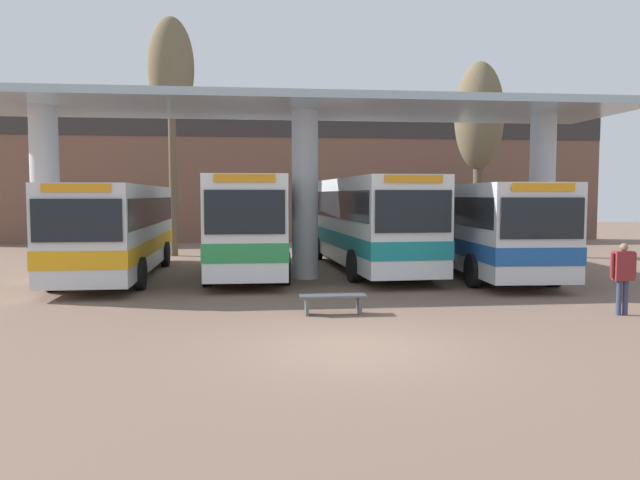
# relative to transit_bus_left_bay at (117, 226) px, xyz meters

# --- Properties ---
(ground_plane) EXTENTS (100.00, 100.00, 0.00)m
(ground_plane) POSITION_rel_transit_bus_left_bay_xyz_m (6.34, -10.81, -1.74)
(ground_plane) COLOR #755B4C
(townhouse_backdrop) EXTENTS (40.00, 0.58, 8.15)m
(townhouse_backdrop) POSITION_rel_transit_bus_left_bay_xyz_m (6.34, 15.30, 3.01)
(townhouse_backdrop) COLOR brown
(townhouse_backdrop) RESTS_ON ground_plane
(station_canopy) EXTENTS (21.61, 5.58, 5.83)m
(station_canopy) POSITION_rel_transit_bus_left_bay_xyz_m (6.34, -1.17, 3.07)
(station_canopy) COLOR silver
(station_canopy) RESTS_ON ground_plane
(transit_bus_left_bay) EXTENTS (2.82, 10.53, 3.12)m
(transit_bus_left_bay) POSITION_rel_transit_bus_left_bay_xyz_m (0.00, 0.00, 0.00)
(transit_bus_left_bay) COLOR silver
(transit_bus_left_bay) RESTS_ON ground_plane
(transit_bus_center_bay) EXTENTS (2.77, 10.24, 3.40)m
(transit_bus_center_bay) POSITION_rel_transit_bus_left_bay_xyz_m (4.42, 0.45, 0.15)
(transit_bus_center_bay) COLOR white
(transit_bus_center_bay) RESTS_ON ground_plane
(transit_bus_right_bay) EXTENTS (3.12, 12.39, 3.39)m
(transit_bus_right_bay) POSITION_rel_transit_bus_left_bay_xyz_m (8.84, 1.54, 0.15)
(transit_bus_right_bay) COLOR white
(transit_bus_right_bay) RESTS_ON ground_plane
(transit_bus_far_right_bay) EXTENTS (3.13, 10.42, 3.15)m
(transit_bus_far_right_bay) POSITION_rel_transit_bus_left_bay_xyz_m (12.60, -0.76, 0.02)
(transit_bus_far_right_bay) COLOR silver
(transit_bus_far_right_bay) RESTS_ON ground_plane
(waiting_bench_near_pillar) EXTENTS (1.55, 0.44, 0.46)m
(waiting_bench_near_pillar) POSITION_rel_transit_bus_left_bay_xyz_m (6.40, -7.60, -1.40)
(waiting_bench_near_pillar) COLOR #4C5156
(waiting_bench_near_pillar) RESTS_ON ground_plane
(pedestrian_waiting) EXTENTS (0.62, 0.27, 1.68)m
(pedestrian_waiting) POSITION_rel_transit_bus_left_bay_xyz_m (13.08, -8.47, -0.71)
(pedestrian_waiting) COLOR #333856
(pedestrian_waiting) RESTS_ON ground_plane
(poplar_tree_behind_left) EXTENTS (2.22, 2.22, 8.85)m
(poplar_tree_behind_left) POSITION_rel_transit_bus_left_bay_xyz_m (14.96, 5.79, 4.52)
(poplar_tree_behind_left) COLOR brown
(poplar_tree_behind_left) RESTS_ON ground_plane
(poplar_tree_behind_right) EXTENTS (2.06, 2.06, 10.80)m
(poplar_tree_behind_right) POSITION_rel_transit_bus_left_bay_xyz_m (1.05, 7.24, 6.57)
(poplar_tree_behind_right) COLOR brown
(poplar_tree_behind_right) RESTS_ON ground_plane
(parked_car_street) EXTENTS (4.35, 2.16, 2.15)m
(parked_car_street) POSITION_rel_transit_bus_left_bay_xyz_m (16.37, 11.33, -0.71)
(parked_car_street) COLOR silver
(parked_car_street) RESTS_ON ground_plane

